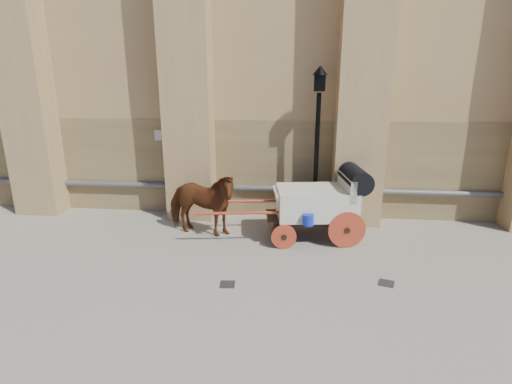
# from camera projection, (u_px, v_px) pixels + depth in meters

# --- Properties ---
(ground) EXTENTS (90.00, 90.00, 0.00)m
(ground) POSITION_uv_depth(u_px,v_px,m) (197.00, 271.00, 9.14)
(ground) COLOR gray
(ground) RESTS_ON ground
(horse) EXTENTS (2.31, 1.42, 1.82)m
(horse) POSITION_uv_depth(u_px,v_px,m) (201.00, 204.00, 10.96)
(horse) COLOR maroon
(horse) RESTS_ON ground
(carriage) EXTENTS (4.66, 1.84, 1.98)m
(carriage) POSITION_uv_depth(u_px,v_px,m) (321.00, 201.00, 10.69)
(carriage) COLOR black
(carriage) RESTS_ON ground
(street_lamp) EXTENTS (0.43, 0.43, 4.56)m
(street_lamp) POSITION_uv_depth(u_px,v_px,m) (317.00, 144.00, 11.29)
(street_lamp) COLOR black
(street_lamp) RESTS_ON ground
(drain_grate_near) EXTENTS (0.35, 0.35, 0.01)m
(drain_grate_near) POSITION_uv_depth(u_px,v_px,m) (227.00, 284.00, 8.54)
(drain_grate_near) COLOR black
(drain_grate_near) RESTS_ON ground
(drain_grate_far) EXTENTS (0.40, 0.40, 0.01)m
(drain_grate_far) POSITION_uv_depth(u_px,v_px,m) (386.00, 283.00, 8.58)
(drain_grate_far) COLOR black
(drain_grate_far) RESTS_ON ground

